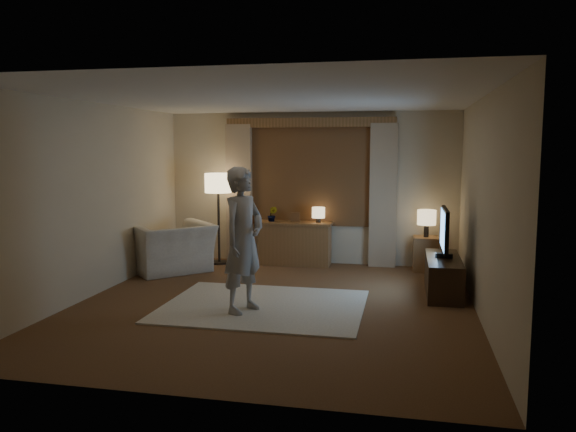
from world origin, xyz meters
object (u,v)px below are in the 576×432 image
(armchair, at_px, (171,248))
(person, at_px, (243,240))
(sideboard, at_px, (295,244))
(side_table, at_px, (426,254))
(tv_stand, at_px, (443,276))

(armchair, height_order, person, person)
(sideboard, bearing_deg, side_table, -1.32)
(armchair, bearing_deg, tv_stand, 127.32)
(sideboard, height_order, tv_stand, sideboard)
(sideboard, xyz_separation_m, side_table, (2.17, -0.05, -0.07))
(sideboard, distance_m, tv_stand, 2.79)
(person, bearing_deg, tv_stand, -37.11)
(sideboard, height_order, armchair, armchair)
(armchair, height_order, tv_stand, armchair)
(sideboard, distance_m, side_table, 2.18)
(side_table, bearing_deg, person, -128.12)
(side_table, distance_m, tv_stand, 1.43)
(side_table, bearing_deg, sideboard, 178.68)
(armchair, xyz_separation_m, side_table, (4.02, 0.91, -0.11))
(sideboard, relative_size, side_table, 2.14)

